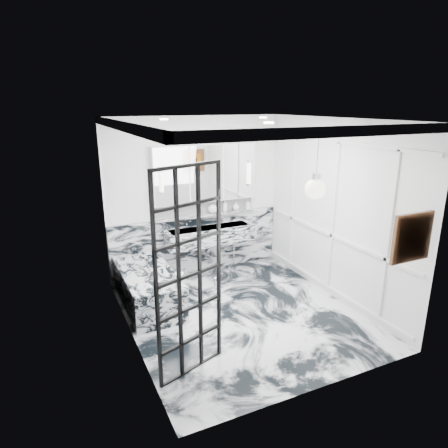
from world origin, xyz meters
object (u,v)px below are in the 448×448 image
crittall_door (190,275)px  bathtub (148,287)px  mirror_cabinet (205,173)px  trough_sink (210,235)px

crittall_door → bathtub: 2.02m
crittall_door → mirror_cabinet: 2.99m
mirror_cabinet → bathtub: mirror_cabinet is taller
crittall_door → mirror_cabinet: bearing=44.6°
crittall_door → trough_sink: bearing=43.1°
bathtub → crittall_door: bearing=-88.4°
mirror_cabinet → bathtub: bearing=-147.9°
crittall_door → bathtub: size_ratio=1.45×
mirror_cabinet → crittall_door: bearing=-115.9°
crittall_door → bathtub: crittall_door is taller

